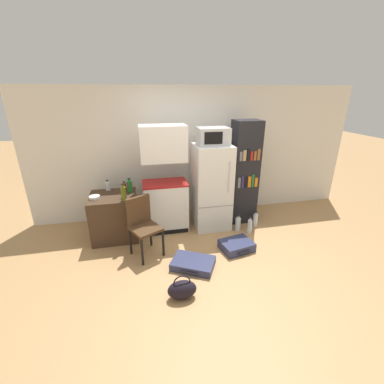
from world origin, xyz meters
TOP-DOWN VIEW (x-y plane):
  - ground_plane at (0.00, 0.00)m, footprint 24.00×24.00m
  - wall_back at (0.20, 2.00)m, footprint 6.40×0.10m
  - side_table at (-1.43, 1.25)m, footprint 0.76×0.69m
  - kitchen_hutch at (-0.54, 1.36)m, footprint 0.78×0.49m
  - refrigerator at (0.29, 1.30)m, footprint 0.64×0.63m
  - microwave at (0.29, 1.29)m, footprint 0.52×0.37m
  - bookshelf at (0.94, 1.40)m, footprint 0.47×0.40m
  - bottle_amber_beer at (-1.24, 1.13)m, footprint 0.07×0.07m
  - bottle_ketchup_red at (-1.24, 1.42)m, footprint 0.07×0.07m
  - bottle_clear_short at (-1.53, 1.54)m, footprint 0.08×0.08m
  - bottle_green_tall at (-1.15, 1.34)m, footprint 0.09×0.09m
  - bottle_olive_oil at (-1.23, 0.98)m, footprint 0.08×0.08m
  - bowl at (-1.70, 1.17)m, footprint 0.17×0.17m
  - chair at (-0.98, 0.65)m, footprint 0.54×0.54m
  - suitcase_large_flat at (-0.30, 0.13)m, footprint 0.72×0.64m
  - suitcase_small_flat at (0.48, 0.42)m, footprint 0.56×0.48m
  - handbag at (-0.56, -0.42)m, footprint 0.36×0.20m
  - water_bottle_front at (0.72, 1.00)m, footprint 0.10×0.10m
  - water_bottle_middle at (1.11, 1.10)m, footprint 0.09×0.09m
  - water_bottle_back at (0.89, 0.86)m, footprint 0.08×0.08m

SIDE VIEW (x-z plane):
  - ground_plane at x=0.00m, z-range 0.00..0.00m
  - suitcase_large_flat at x=-0.30m, z-range 0.00..0.11m
  - suitcase_small_flat at x=0.48m, z-range 0.00..0.14m
  - handbag at x=-0.56m, z-range -0.04..0.29m
  - water_bottle_middle at x=1.11m, z-range -0.02..0.28m
  - water_bottle_front at x=0.72m, z-range -0.03..0.29m
  - water_bottle_back at x=0.89m, z-range -0.03..0.30m
  - side_table at x=-1.43m, z-range 0.00..0.77m
  - chair at x=-0.98m, z-range 0.09..1.01m
  - refrigerator at x=0.29m, z-range 0.00..1.54m
  - bowl at x=-1.70m, z-range 0.77..0.82m
  - bottle_ketchup_red at x=-1.24m, z-range 0.76..0.93m
  - bottle_clear_short at x=-1.53m, z-range 0.76..0.94m
  - bottle_amber_beer at x=-1.24m, z-range 0.76..0.95m
  - kitchen_hutch at x=-0.54m, z-range -0.08..1.80m
  - bottle_green_tall at x=-1.15m, z-range 0.75..1.01m
  - bottle_olive_oil at x=-1.23m, z-range 0.75..1.04m
  - bookshelf at x=0.94m, z-range 0.00..1.93m
  - wall_back at x=0.20m, z-range 0.00..2.50m
  - microwave at x=0.29m, z-range 1.54..1.83m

